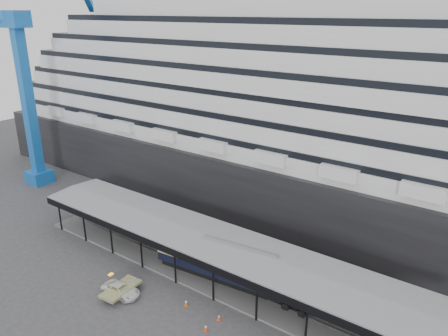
{
  "coord_description": "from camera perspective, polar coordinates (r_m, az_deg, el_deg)",
  "views": [
    {
      "loc": [
        28.47,
        -32.17,
        31.5
      ],
      "look_at": [
        -0.77,
        8.0,
        13.28
      ],
      "focal_mm": 35.0,
      "sensor_mm": 36.0,
      "label": 1
    }
  ],
  "objects": [
    {
      "name": "ground",
      "position": [
        53.27,
        -4.58,
        -16.19
      ],
      "size": [
        200.0,
        200.0,
        0.0
      ],
      "primitive_type": "plane",
      "color": "#3A3A3D",
      "rests_on": "ground"
    },
    {
      "name": "cruise_ship",
      "position": [
        71.4,
        12.11,
        9.08
      ],
      "size": [
        130.0,
        30.0,
        43.9
      ],
      "color": "black",
      "rests_on": "ground"
    },
    {
      "name": "platform_canopy",
      "position": [
        55.15,
        -1.21,
        -11.76
      ],
      "size": [
        56.0,
        9.18,
        5.3
      ],
      "color": "slate",
      "rests_on": "ground"
    },
    {
      "name": "crane_blue",
      "position": [
        85.9,
        -23.99,
        10.72
      ],
      "size": [
        22.63,
        19.19,
        47.6
      ],
      "color": "blue",
      "rests_on": "ground"
    },
    {
      "name": "port_truck",
      "position": [
        54.09,
        -13.32,
        -15.24
      ],
      "size": [
        4.97,
        2.57,
        1.34
      ],
      "primitive_type": "imported",
      "rotation": [
        0.0,
        0.0,
        1.64
      ],
      "color": "white",
      "rests_on": "ground"
    },
    {
      "name": "pullman_carriage",
      "position": [
        53.2,
        1.98,
        -12.71
      ],
      "size": [
        22.42,
        5.17,
        21.83
      ],
      "rotation": [
        0.0,
        0.0,
        0.1
      ],
      "color": "black",
      "rests_on": "ground"
    },
    {
      "name": "traffic_cone_left",
      "position": [
        51.47,
        -4.97,
        -17.11
      ],
      "size": [
        0.52,
        0.52,
        0.84
      ],
      "rotation": [
        0.0,
        0.0,
        -0.24
      ],
      "color": "#DF570C",
      "rests_on": "ground"
    },
    {
      "name": "traffic_cone_mid",
      "position": [
        48.19,
        -2.39,
        -20.11
      ],
      "size": [
        0.41,
        0.41,
        0.77
      ],
      "rotation": [
        0.0,
        0.0,
        -0.04
      ],
      "color": "red",
      "rests_on": "ground"
    },
    {
      "name": "traffic_cone_right",
      "position": [
        49.43,
        -0.68,
        -18.9
      ],
      "size": [
        0.45,
        0.45,
        0.74
      ],
      "rotation": [
        0.0,
        0.0,
        0.19
      ],
      "color": "#F9460D",
      "rests_on": "ground"
    }
  ]
}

